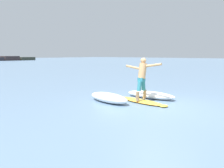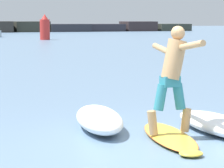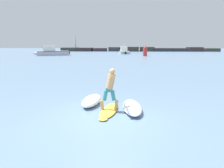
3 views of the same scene
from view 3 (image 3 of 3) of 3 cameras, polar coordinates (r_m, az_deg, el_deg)
ground_plane at (r=7.88m, az=-2.10°, el=-9.00°), size 200.00×200.00×0.00m
rock_jetty_breakwater at (r=69.54m, az=6.45°, el=8.99°), size 48.72×4.85×4.79m
surfboard at (r=8.61m, az=-0.79°, el=-6.95°), size 0.89×2.27×0.22m
surfer at (r=8.40m, az=-0.43°, el=-0.49°), size 0.74×1.52×1.61m
fishing_boat_near_jetty at (r=48.12m, az=-15.56°, el=8.04°), size 7.52×4.00×2.91m
small_boat_offshore at (r=54.48m, az=3.17°, el=8.51°), size 2.76×6.99×2.66m
channel_marker_buoy at (r=44.68m, az=8.63°, el=8.45°), size 0.81×0.81×2.11m
wave_foam_at_tail at (r=8.73m, az=5.26°, el=-6.07°), size 0.86×2.17×0.28m
wave_foam_at_nose at (r=9.60m, az=-5.32°, el=-4.30°), size 0.93×2.00×0.36m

